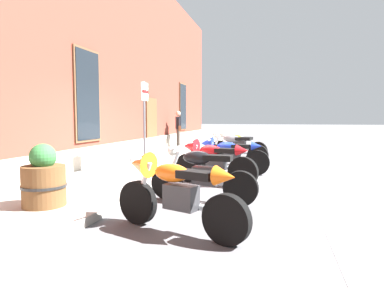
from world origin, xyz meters
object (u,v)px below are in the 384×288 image
object	(u,v)px
pedestrian_dark_jacket	(178,127)
motorcycle_orange_sport	(173,190)
motorcycle_grey_naked	(234,149)
motorcycle_red_sport	(212,160)
motorcycle_blue_sport	(228,154)
motorcycle_yellow_naked	(238,146)
motorcycle_black_naked	(202,175)
barrel_planter	(44,180)
parking_sign	(145,113)

from	to	relation	value
pedestrian_dark_jacket	motorcycle_orange_sport	bearing A→B (deg)	-163.37
motorcycle_grey_naked	motorcycle_red_sport	bearing A→B (deg)	178.63
motorcycle_blue_sport	motorcycle_yellow_naked	world-z (taller)	motorcycle_blue_sport
motorcycle_orange_sport	motorcycle_blue_sport	size ratio (longest dim) A/B	0.94
motorcycle_black_naked	pedestrian_dark_jacket	size ratio (longest dim) A/B	1.18
motorcycle_grey_naked	motorcycle_yellow_naked	distance (m)	1.43
barrel_planter	motorcycle_orange_sport	bearing A→B (deg)	-96.55
motorcycle_blue_sport	barrel_planter	distance (m)	4.98
pedestrian_dark_jacket	parking_sign	distance (m)	7.22
motorcycle_red_sport	motorcycle_grey_naked	xyz separation A→B (m)	(3.28, -0.08, -0.06)
motorcycle_red_sport	motorcycle_yellow_naked	size ratio (longest dim) A/B	0.94
motorcycle_black_naked	pedestrian_dark_jacket	distance (m)	9.74
motorcycle_yellow_naked	motorcycle_grey_naked	bearing A→B (deg)	-178.21
motorcycle_black_naked	motorcycle_yellow_naked	xyz separation A→B (m)	(6.32, 0.10, -0.01)
motorcycle_yellow_naked	parking_sign	world-z (taller)	parking_sign
motorcycle_grey_naked	motorcycle_yellow_naked	size ratio (longest dim) A/B	1.02
pedestrian_dark_jacket	parking_sign	bearing A→B (deg)	-169.73
motorcycle_black_naked	motorcycle_yellow_naked	size ratio (longest dim) A/B	0.93
motorcycle_orange_sport	motorcycle_blue_sport	xyz separation A→B (m)	(4.73, -0.01, -0.02)
motorcycle_yellow_naked	motorcycle_orange_sport	bearing A→B (deg)	-179.36
barrel_planter	pedestrian_dark_jacket	bearing A→B (deg)	5.68
motorcycle_red_sport	motorcycle_blue_sport	world-z (taller)	motorcycle_red_sport
pedestrian_dark_jacket	barrel_planter	size ratio (longest dim) A/B	1.73
motorcycle_red_sport	parking_sign	bearing A→B (deg)	75.25
motorcycle_orange_sport	motorcycle_red_sport	world-z (taller)	motorcycle_orange_sport
motorcycle_blue_sport	motorcycle_grey_naked	bearing A→B (deg)	1.79
motorcycle_blue_sport	parking_sign	xyz separation A→B (m)	(-1.05, 1.94, 1.07)
pedestrian_dark_jacket	parking_sign	size ratio (longest dim) A/B	0.74
motorcycle_black_naked	motorcycle_grey_naked	bearing A→B (deg)	0.70
motorcycle_orange_sport	parking_sign	size ratio (longest dim) A/B	0.86
parking_sign	motorcycle_red_sport	bearing A→B (deg)	-104.75
parking_sign	pedestrian_dark_jacket	bearing A→B (deg)	10.27
motorcycle_grey_naked	motorcycle_yellow_naked	xyz separation A→B (m)	(1.43, 0.04, -0.02)
motorcycle_grey_naked	pedestrian_dark_jacket	bearing A→B (deg)	36.52
motorcycle_black_naked	motorcycle_blue_sport	world-z (taller)	motorcycle_black_naked
motorcycle_blue_sport	parking_sign	size ratio (longest dim) A/B	0.92
motorcycle_blue_sport	motorcycle_orange_sport	bearing A→B (deg)	179.87
pedestrian_dark_jacket	barrel_planter	world-z (taller)	pedestrian_dark_jacket
barrel_planter	motorcycle_black_naked	bearing A→B (deg)	-58.47
motorcycle_orange_sport	motorcycle_black_naked	xyz separation A→B (m)	(1.59, -0.02, -0.08)
motorcycle_red_sport	barrel_planter	world-z (taller)	barrel_planter
motorcycle_orange_sport	parking_sign	bearing A→B (deg)	27.70
motorcycle_yellow_naked	parking_sign	size ratio (longest dim) A/B	0.93
pedestrian_dark_jacket	motorcycle_black_naked	bearing A→B (deg)	-160.59
motorcycle_blue_sport	pedestrian_dark_jacket	xyz separation A→B (m)	(6.03, 3.23, 0.54)
motorcycle_orange_sport	motorcycle_blue_sport	world-z (taller)	motorcycle_orange_sport
motorcycle_grey_naked	pedestrian_dark_jacket	xyz separation A→B (m)	(4.28, 3.17, 0.58)
motorcycle_black_naked	pedestrian_dark_jacket	xyz separation A→B (m)	(9.17, 3.23, 0.59)
motorcycle_yellow_naked	pedestrian_dark_jacket	distance (m)	4.27
pedestrian_dark_jacket	barrel_planter	distance (m)	10.58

